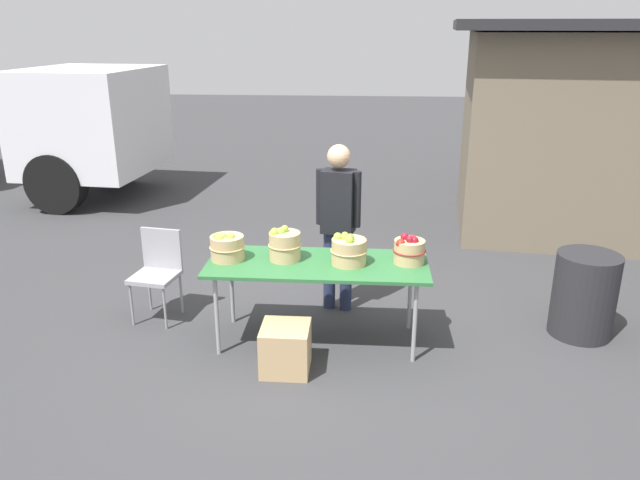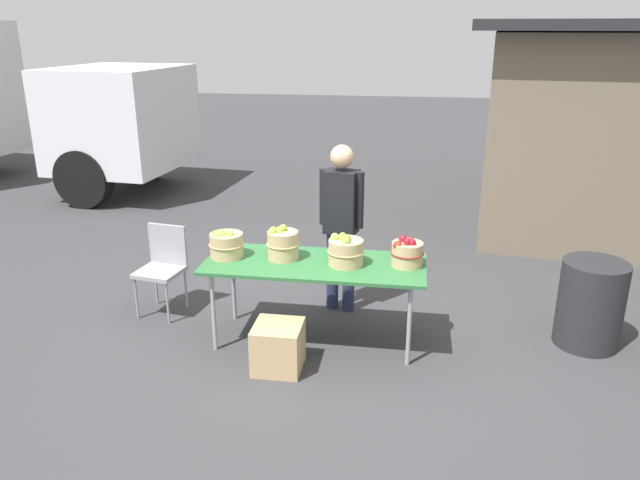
# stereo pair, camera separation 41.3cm
# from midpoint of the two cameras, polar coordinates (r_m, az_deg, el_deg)

# --- Properties ---
(ground_plane) EXTENTS (40.00, 40.00, 0.00)m
(ground_plane) POSITION_cam_midpoint_polar(r_m,az_deg,el_deg) (5.57, 1.67, -9.33)
(ground_plane) COLOR #38383A
(market_table) EXTENTS (1.90, 0.76, 0.75)m
(market_table) POSITION_cam_midpoint_polar(r_m,az_deg,el_deg) (5.27, 1.74, -2.59)
(market_table) COLOR #2D6B38
(market_table) RESTS_ON ground
(apple_basket_green_0) EXTENTS (0.31, 0.31, 0.25)m
(apple_basket_green_0) POSITION_cam_midpoint_polar(r_m,az_deg,el_deg) (5.37, -6.57, -0.44)
(apple_basket_green_0) COLOR tan
(apple_basket_green_0) RESTS_ON market_table
(apple_basket_green_1) EXTENTS (0.29, 0.29, 0.30)m
(apple_basket_green_1) POSITION_cam_midpoint_polar(r_m,az_deg,el_deg) (5.29, -1.29, -0.37)
(apple_basket_green_1) COLOR tan
(apple_basket_green_1) RESTS_ON market_table
(apple_basket_green_2) EXTENTS (0.32, 0.32, 0.27)m
(apple_basket_green_2) POSITION_cam_midpoint_polar(r_m,az_deg,el_deg) (5.18, 4.68, -1.08)
(apple_basket_green_2) COLOR tan
(apple_basket_green_2) RESTS_ON market_table
(apple_basket_red_0) EXTENTS (0.28, 0.28, 0.26)m
(apple_basket_red_0) POSITION_cam_midpoint_polar(r_m,az_deg,el_deg) (5.23, 10.36, -1.21)
(apple_basket_red_0) COLOR tan
(apple_basket_red_0) RESTS_ON market_table
(vendor_adult) EXTENTS (0.43, 0.27, 1.65)m
(vendor_adult) POSITION_cam_midpoint_polar(r_m,az_deg,el_deg) (5.80, 4.04, 2.24)
(vendor_adult) COLOR #262D4C
(vendor_adult) RESTS_ON ground
(food_kiosk) EXTENTS (3.81, 3.29, 2.74)m
(food_kiosk) POSITION_cam_midpoint_polar(r_m,az_deg,el_deg) (8.87, 26.53, 9.04)
(food_kiosk) COLOR #726651
(food_kiosk) RESTS_ON ground
(folding_chair) EXTENTS (0.46, 0.46, 0.86)m
(folding_chair) POSITION_cam_midpoint_polar(r_m,az_deg,el_deg) (6.05, -12.56, -2.09)
(folding_chair) COLOR #99999E
(folding_chair) RESTS_ON ground
(trash_barrel) EXTENTS (0.55, 0.55, 0.77)m
(trash_barrel) POSITION_cam_midpoint_polar(r_m,az_deg,el_deg) (5.92, 25.78, -5.41)
(trash_barrel) COLOR #262628
(trash_barrel) RESTS_ON ground
(produce_crate) EXTENTS (0.39, 0.39, 0.39)m
(produce_crate) POSITION_cam_midpoint_polar(r_m,az_deg,el_deg) (5.06, -1.57, -9.97)
(produce_crate) COLOR tan
(produce_crate) RESTS_ON ground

